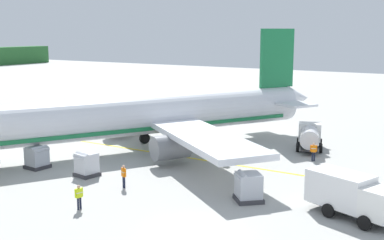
% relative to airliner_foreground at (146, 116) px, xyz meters
% --- Properties ---
extents(airliner_foreground, '(37.62, 31.92, 11.90)m').
position_rel_airliner_foreground_xyz_m(airliner_foreground, '(0.00, 0.00, 0.00)').
color(airliner_foreground, silver).
rests_on(airliner_foreground, ground).
extents(service_truck_catering, '(4.09, 6.18, 2.76)m').
position_rel_airliner_foreground_xyz_m(service_truck_catering, '(-7.85, -21.92, -1.85)').
color(service_truck_catering, white).
rests_on(service_truck_catering, ground).
extents(service_truck_pushback, '(5.69, 3.54, 2.40)m').
position_rel_airliner_foreground_xyz_m(service_truck_pushback, '(8.44, -13.86, -2.00)').
color(service_truck_pushback, white).
rests_on(service_truck_pushback, ground).
extents(cargo_container_near, '(1.86, 1.86, 1.98)m').
position_rel_airliner_foreground_xyz_m(cargo_container_near, '(-10.31, 3.93, -2.45)').
color(cargo_container_near, '#333338').
rests_on(cargo_container_near, ground).
extents(cargo_container_mid, '(1.91, 1.91, 2.03)m').
position_rel_airliner_foreground_xyz_m(cargo_container_mid, '(-9.85, -1.34, -2.43)').
color(cargo_container_mid, '#333338').
rests_on(cargo_container_mid, ground).
extents(cargo_container_far, '(2.54, 2.54, 2.12)m').
position_rel_airliner_foreground_xyz_m(cargo_container_far, '(-8.46, -15.11, -2.39)').
color(cargo_container_far, '#333338').
rests_on(cargo_container_far, ground).
extents(crew_marshaller, '(0.41, 0.57, 1.77)m').
position_rel_airliner_foreground_xyz_m(crew_marshaller, '(-10.65, -5.87, -2.34)').
color(crew_marshaller, '#191E33').
rests_on(crew_marshaller, ground).
extents(crew_loader_left, '(0.38, 0.59, 1.69)m').
position_rel_airliner_foreground_xyz_m(crew_loader_left, '(4.42, -15.57, -2.40)').
color(crew_loader_left, '#191E33').
rests_on(crew_loader_left, ground).
extents(crew_loader_right, '(0.61, 0.33, 1.67)m').
position_rel_airliner_foreground_xyz_m(crew_loader_right, '(-15.79, -6.29, -2.40)').
color(crew_loader_right, '#191E33').
rests_on(crew_loader_right, ground).
extents(crew_supervisor, '(0.45, 0.53, 1.65)m').
position_rel_airliner_foreground_xyz_m(crew_supervisor, '(-0.67, -9.10, -2.42)').
color(crew_supervisor, '#191E33').
rests_on(crew_supervisor, ground).
extents(apron_guide_line, '(0.30, 60.00, 0.01)m').
position_rel_airliner_foreground_xyz_m(apron_guide_line, '(-0.53, -4.71, -3.39)').
color(apron_guide_line, yellow).
rests_on(apron_guide_line, ground).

